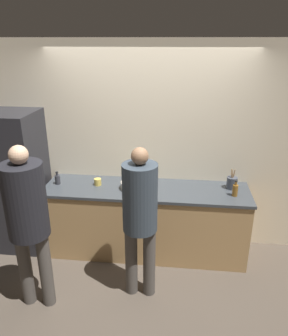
# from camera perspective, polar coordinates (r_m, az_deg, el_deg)

# --- Properties ---
(ground_plane) EXTENTS (14.00, 14.00, 0.00)m
(ground_plane) POSITION_cam_1_polar(r_m,az_deg,el_deg) (4.14, -0.26, -17.01)
(ground_plane) COLOR #4C4238
(wall_back) EXTENTS (5.20, 0.06, 2.60)m
(wall_back) POSITION_cam_1_polar(r_m,az_deg,el_deg) (4.16, 0.90, 3.61)
(wall_back) COLOR beige
(wall_back) RESTS_ON ground_plane
(counter) EXTENTS (2.49, 0.70, 0.89)m
(counter) POSITION_cam_1_polar(r_m,az_deg,el_deg) (4.21, 0.37, -8.95)
(counter) COLOR tan
(counter) RESTS_ON ground_plane
(refrigerator) EXTENTS (0.62, 0.67, 1.79)m
(refrigerator) POSITION_cam_1_polar(r_m,az_deg,el_deg) (4.46, -21.02, -2.23)
(refrigerator) COLOR #232328
(refrigerator) RESTS_ON ground_plane
(person_left) EXTENTS (0.39, 0.39, 1.73)m
(person_left) POSITION_cam_1_polar(r_m,az_deg,el_deg) (3.29, -19.68, -7.48)
(person_left) COLOR #4C4742
(person_left) RESTS_ON ground_plane
(person_center) EXTENTS (0.35, 0.35, 1.66)m
(person_center) POSITION_cam_1_polar(r_m,az_deg,el_deg) (3.26, -0.70, -7.71)
(person_center) COLOR #4C4742
(person_center) RESTS_ON ground_plane
(fruit_bowl) EXTENTS (0.32, 0.32, 0.13)m
(fruit_bowl) POSITION_cam_1_polar(r_m,az_deg,el_deg) (3.96, -1.74, -2.99)
(fruit_bowl) COLOR beige
(fruit_bowl) RESTS_ON counter
(utensil_crock) EXTENTS (0.13, 0.13, 0.25)m
(utensil_crock) POSITION_cam_1_polar(r_m,az_deg,el_deg) (4.09, 15.06, -2.48)
(utensil_crock) COLOR #3D424C
(utensil_crock) RESTS_ON counter
(bottle_dark) EXTENTS (0.06, 0.06, 0.16)m
(bottle_dark) POSITION_cam_1_polar(r_m,az_deg,el_deg) (4.21, -14.82, -1.88)
(bottle_dark) COLOR #333338
(bottle_dark) RESTS_ON counter
(bottle_amber) EXTENTS (0.06, 0.06, 0.20)m
(bottle_amber) POSITION_cam_1_polar(r_m,az_deg,el_deg) (3.91, 15.59, -3.68)
(bottle_amber) COLOR brown
(bottle_amber) RESTS_ON counter
(cup_yellow) EXTENTS (0.09, 0.09, 0.08)m
(cup_yellow) POSITION_cam_1_polar(r_m,az_deg,el_deg) (4.09, -8.06, -2.42)
(cup_yellow) COLOR gold
(cup_yellow) RESTS_ON counter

